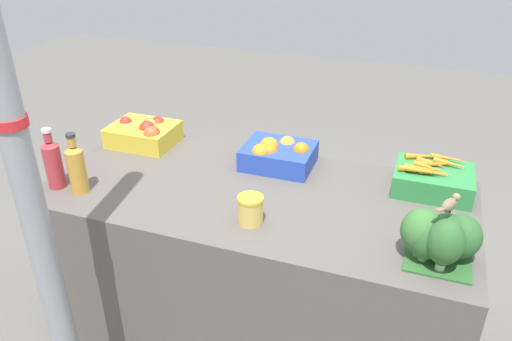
{
  "coord_description": "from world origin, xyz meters",
  "views": [
    {
      "loc": [
        0.62,
        -1.72,
        1.89
      ],
      "look_at": [
        0.0,
        0.0,
        0.91
      ],
      "focal_mm": 35.0,
      "sensor_mm": 36.0,
      "label": 1
    }
  ],
  "objects": [
    {
      "name": "sparrow_bird",
      "position": [
        0.74,
        -0.22,
        1.03
      ],
      "size": [
        0.08,
        0.12,
        0.05
      ],
      "rotation": [
        0.0,
        0.0,
        1.08
      ],
      "color": "#4C3D2D",
      "rests_on": "broccoli_pile"
    },
    {
      "name": "broccoli_pile",
      "position": [
        0.74,
        -0.23,
        0.91
      ],
      "size": [
        0.27,
        0.22,
        0.2
      ],
      "color": "#2D602D",
      "rests_on": "market_table"
    },
    {
      "name": "juice_bottle_amber",
      "position": [
        -0.7,
        -0.25,
        0.92
      ],
      "size": [
        0.07,
        0.07,
        0.27
      ],
      "color": "gold",
      "rests_on": "market_table"
    },
    {
      "name": "carrot_crate",
      "position": [
        0.7,
        0.26,
        0.86
      ],
      "size": [
        0.32,
        0.27,
        0.13
      ],
      "color": "#2D8442",
      "rests_on": "market_table"
    },
    {
      "name": "ground_plane",
      "position": [
        0.0,
        0.0,
        0.0
      ],
      "size": [
        10.0,
        10.0,
        0.0
      ],
      "primitive_type": "plane",
      "color": "#605E59"
    },
    {
      "name": "apple_crate",
      "position": [
        -0.69,
        0.25,
        0.87
      ],
      "size": [
        0.32,
        0.26,
        0.13
      ],
      "color": "gold",
      "rests_on": "market_table"
    },
    {
      "name": "market_table",
      "position": [
        0.0,
        0.0,
        0.4
      ],
      "size": [
        1.8,
        0.83,
        0.81
      ],
      "primitive_type": "cube",
      "color": "#56514C",
      "rests_on": "ground_plane"
    },
    {
      "name": "support_pole",
      "position": [
        -0.47,
        -0.73,
        1.23
      ],
      "size": [
        0.1,
        0.1,
        2.46
      ],
      "color": "gray",
      "rests_on": "ground_plane"
    },
    {
      "name": "orange_crate",
      "position": [
        0.01,
        0.25,
        0.87
      ],
      "size": [
        0.32,
        0.26,
        0.14
      ],
      "color": "#2847B7",
      "rests_on": "market_table"
    },
    {
      "name": "pickle_jar",
      "position": [
        0.06,
        -0.23,
        0.86
      ],
      "size": [
        0.1,
        0.1,
        0.11
      ],
      "color": "#DBBC56",
      "rests_on": "market_table"
    },
    {
      "name": "juice_bottle_ruby",
      "position": [
        -0.82,
        -0.25,
        0.92
      ],
      "size": [
        0.07,
        0.07,
        0.27
      ],
      "color": "#B2333D",
      "rests_on": "market_table"
    }
  ]
}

